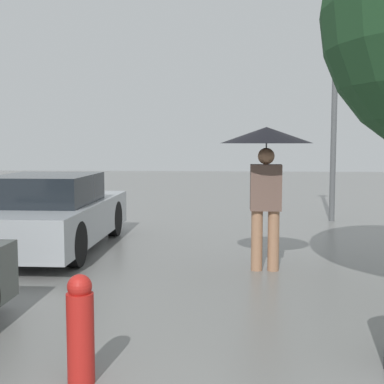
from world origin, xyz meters
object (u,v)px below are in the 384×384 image
at_px(pedestrian, 266,153).
at_px(street_lamp, 335,75).
at_px(parked_car_farthest, 50,214).
at_px(fire_hydrant, 80,329).

bearing_deg(pedestrian, street_lamp, 69.36).
relative_size(parked_car_farthest, street_lamp, 0.81).
xyz_separation_m(street_lamp, fire_hydrant, (-3.32, -8.23, -2.78)).
height_order(parked_car_farthest, fire_hydrant, parked_car_farthest).
distance_m(parked_car_farthest, street_lamp, 6.75).
xyz_separation_m(pedestrian, fire_hydrant, (-1.55, -3.53, -1.20)).
bearing_deg(street_lamp, pedestrian, -110.64).
distance_m(pedestrian, street_lamp, 5.27).
bearing_deg(parked_car_farthest, pedestrian, -19.81).
distance_m(parked_car_farthest, fire_hydrant, 5.10).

